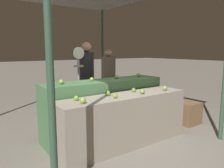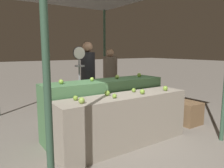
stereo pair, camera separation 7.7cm
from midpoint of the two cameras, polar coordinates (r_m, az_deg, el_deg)
ground_plane at (r=3.84m, az=3.84°, el=-15.46°), size 60.00×60.00×0.00m
display_counter_front at (r=3.68m, az=3.91°, el=-9.41°), size 2.36×0.55×0.85m
display_counter_back at (r=4.12m, az=-1.26°, el=-6.09°), size 2.36×0.55×1.03m
apple_front_0 at (r=3.02m, az=-7.22°, el=-4.28°), size 0.09×0.09×0.09m
apple_front_1 at (r=3.33m, az=1.31°, el=-3.15°), size 0.07×0.07×0.07m
apple_front_2 at (r=3.67m, az=8.53°, el=-2.00°), size 0.08×0.08×0.08m
apple_front_3 at (r=4.07m, az=14.30°, el=-1.10°), size 0.09×0.09×0.09m
apple_front_4 at (r=3.22m, az=-8.83°, el=-3.65°), size 0.07×0.07×0.07m
apple_front_5 at (r=3.50m, az=-0.64°, el=-2.40°), size 0.09×0.09×0.09m
apple_front_6 at (r=3.83m, az=6.25°, el=-1.61°), size 0.07×0.07×0.07m
apple_back_0 at (r=3.64m, az=-12.57°, el=0.59°), size 0.08×0.08×0.08m
apple_back_1 at (r=3.89m, az=-4.70°, el=1.24°), size 0.07×0.07×0.07m
apple_back_2 at (r=4.18m, az=1.86°, el=1.87°), size 0.08×0.08×0.08m
apple_back_3 at (r=4.52m, az=7.60°, el=2.33°), size 0.08×0.08×0.08m
produce_scale at (r=4.51m, az=-8.00°, el=3.82°), size 0.26×0.20×1.65m
person_vendor_at_scale at (r=5.01m, az=-5.85°, el=2.57°), size 0.39×0.39×1.76m
person_customer_left at (r=6.15m, az=-0.12°, el=2.68°), size 0.43×0.43×1.61m
wooden_crate_side at (r=5.02m, az=19.60°, el=-7.17°), size 0.48×0.48×0.48m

